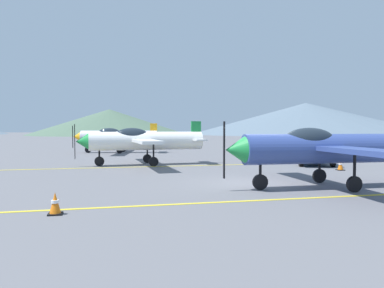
{
  "coord_description": "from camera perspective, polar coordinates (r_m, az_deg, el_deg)",
  "views": [
    {
      "loc": [
        -5.52,
        -13.66,
        2.26
      ],
      "look_at": [
        -0.21,
        10.0,
        1.2
      ],
      "focal_mm": 33.81,
      "sensor_mm": 36.0,
      "label": 1
    }
  ],
  "objects": [
    {
      "name": "traffic_cone_side",
      "position": [
        10.21,
        -20.78,
        -8.78
      ],
      "size": [
        0.36,
        0.36,
        0.59
      ],
      "color": "black",
      "rests_on": "ground_plane"
    },
    {
      "name": "hill_centerright",
      "position": [
        143.09,
        17.5,
        3.84
      ],
      "size": [
        87.05,
        87.05,
        11.8
      ],
      "primitive_type": "cone",
      "color": "slate",
      "rests_on": "ground_plane"
    },
    {
      "name": "apron_line_far",
      "position": [
        21.95,
        1.98,
        -3.39
      ],
      "size": [
        80.0,
        0.16,
        0.01
      ],
      "primitive_type": "cube",
      "color": "yellow",
      "rests_on": "ground_plane"
    },
    {
      "name": "car_sedan",
      "position": [
        23.72,
        18.44,
        -1.05
      ],
      "size": [
        3.17,
        4.66,
        1.62
      ],
      "color": "#3372BF",
      "rests_on": "ground_plane"
    },
    {
      "name": "ground_plane",
      "position": [
        14.91,
        9.29,
        -6.25
      ],
      "size": [
        400.0,
        400.0,
        0.0
      ],
      "primitive_type": "plane",
      "color": "slate"
    },
    {
      "name": "airplane_near",
      "position": [
        14.57,
        20.1,
        -0.54
      ],
      "size": [
        7.81,
        9.01,
        2.71
      ],
      "color": "#33478C",
      "rests_on": "ground_plane"
    },
    {
      "name": "airplane_far",
      "position": [
        34.09,
        -11.91,
        1.21
      ],
      "size": [
        7.91,
        9.06,
        2.71
      ],
      "color": "silver",
      "rests_on": "ground_plane"
    },
    {
      "name": "hill_centerleft",
      "position": [
        126.67,
        -12.89,
        3.39
      ],
      "size": [
        53.98,
        53.98,
        8.74
      ],
      "primitive_type": "cone",
      "color": "#4C6651",
      "rests_on": "ground_plane"
    },
    {
      "name": "airplane_mid",
      "position": [
        22.41,
        -7.89,
        0.6
      ],
      "size": [
        7.86,
        9.05,
        2.71
      ],
      "color": "white",
      "rests_on": "ground_plane"
    },
    {
      "name": "traffic_cone_front",
      "position": [
        20.98,
        22.37,
        -3.08
      ],
      "size": [
        0.36,
        0.36,
        0.59
      ],
      "color": "black",
      "rests_on": "ground_plane"
    },
    {
      "name": "apron_line_near",
      "position": [
        12.03,
        15.07,
        -8.38
      ],
      "size": [
        80.0,
        0.16,
        0.01
      ],
      "primitive_type": "cube",
      "color": "yellow",
      "rests_on": "ground_plane"
    }
  ]
}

